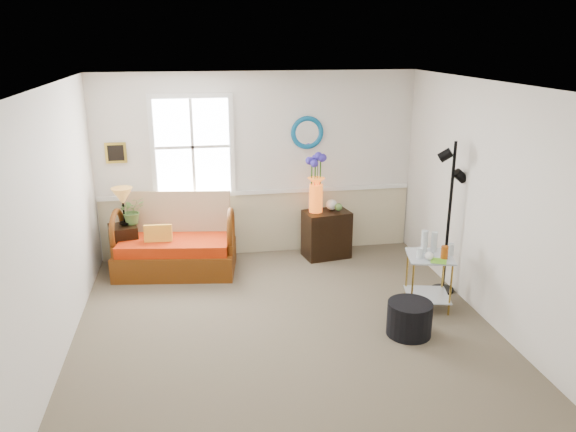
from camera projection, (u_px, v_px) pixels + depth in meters
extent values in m
cube|color=brown|center=(288.00, 335.00, 5.98)|extent=(4.50, 5.00, 0.01)
cube|color=white|center=(288.00, 86.00, 5.19)|extent=(4.50, 5.00, 0.01)
cube|color=silver|center=(258.00, 165.00, 7.93)|extent=(4.50, 0.01, 2.60)
cube|color=silver|center=(361.00, 352.00, 3.24)|extent=(4.50, 0.01, 2.60)
cube|color=silver|center=(50.00, 232.00, 5.22)|extent=(0.01, 5.00, 2.60)
cube|color=silver|center=(497.00, 208.00, 5.95)|extent=(0.01, 5.00, 2.60)
cube|color=#C6BA92|center=(259.00, 223.00, 8.17)|extent=(4.46, 0.02, 0.90)
cube|color=white|center=(259.00, 192.00, 8.02)|extent=(4.46, 0.04, 0.06)
cube|color=gold|center=(116.00, 153.00, 7.53)|extent=(0.28, 0.03, 0.28)
torus|color=#076AA1|center=(307.00, 133.00, 7.89)|extent=(0.47, 0.07, 0.47)
imported|color=#4C7133|center=(132.00, 213.00, 7.51)|extent=(0.47, 0.49, 0.29)
cylinder|color=black|center=(409.00, 319.00, 5.95)|extent=(0.50, 0.50, 0.37)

